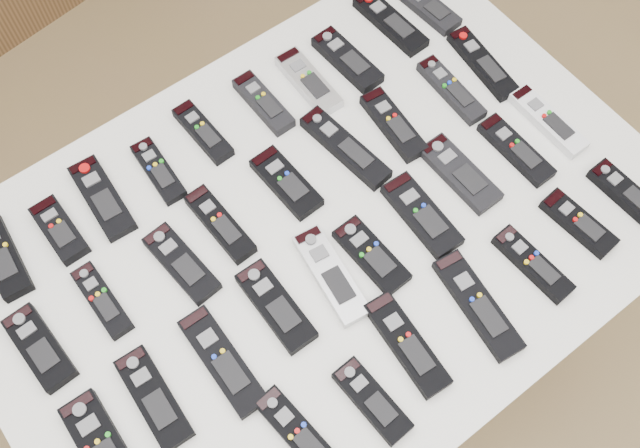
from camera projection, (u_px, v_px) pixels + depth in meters
ground at (300, 406)px, 1.93m from camera, size 4.00×4.00×0.00m
table at (320, 242)px, 1.35m from camera, size 1.25×0.88×0.78m
remote_0 at (2, 256)px, 1.27m from camera, size 0.07×0.17×0.02m
remote_1 at (60, 230)px, 1.29m from camera, size 0.05×0.13×0.02m
remote_2 at (102, 198)px, 1.32m from camera, size 0.07×0.18×0.02m
remote_3 at (158, 171)px, 1.35m from camera, size 0.05×0.15×0.02m
remote_4 at (203, 132)px, 1.38m from camera, size 0.05×0.15×0.02m
remote_5 at (263, 103)px, 1.41m from camera, size 0.05×0.15×0.02m
remote_6 at (308, 82)px, 1.44m from camera, size 0.06×0.17×0.02m
remote_7 at (347, 60)px, 1.46m from camera, size 0.06×0.17×0.02m
remote_8 at (390, 22)px, 1.51m from camera, size 0.06×0.19×0.02m
remote_9 at (429, 8)px, 1.52m from camera, size 0.06×0.15×0.02m
remote_10 at (40, 348)px, 1.19m from camera, size 0.06×0.16×0.02m
remote_11 at (102, 300)px, 1.23m from camera, size 0.04×0.15×0.02m
remote_12 at (182, 263)px, 1.26m from camera, size 0.07×0.17×0.02m
remote_13 at (220, 224)px, 1.29m from camera, size 0.05×0.17×0.02m
remote_14 at (286, 183)px, 1.33m from camera, size 0.06×0.16×0.02m
remote_15 at (345, 148)px, 1.37m from camera, size 0.07×0.21×0.02m
remote_16 at (393, 125)px, 1.39m from camera, size 0.07×0.17×0.02m
remote_17 at (451, 90)px, 1.43m from camera, size 0.05×0.17×0.02m
remote_18 at (482, 63)px, 1.46m from camera, size 0.07×0.19×0.02m
remote_19 at (103, 448)px, 1.12m from camera, size 0.07×0.19×0.02m
remote_20 at (154, 398)px, 1.15m from camera, size 0.06×0.18×0.02m
remote_21 at (223, 361)px, 1.18m from camera, size 0.06×0.20×0.02m
remote_22 at (276, 306)px, 1.22m from camera, size 0.06×0.17×0.02m
remote_23 at (331, 275)px, 1.25m from camera, size 0.08×0.20×0.02m
remote_24 at (371, 255)px, 1.27m from camera, size 0.06×0.16×0.02m
remote_25 at (422, 215)px, 1.30m from camera, size 0.07×0.18×0.02m
remote_26 at (460, 173)px, 1.34m from camera, size 0.06×0.17×0.02m
remote_27 at (516, 150)px, 1.37m from camera, size 0.05×0.17×0.02m
remote_28 at (548, 121)px, 1.39m from camera, size 0.05×0.18×0.02m
remote_31 at (301, 437)px, 1.13m from camera, size 0.06×0.18×0.02m
remote_32 at (372, 401)px, 1.15m from camera, size 0.06×0.15×0.02m
remote_33 at (407, 344)px, 1.19m from camera, size 0.07×0.19×0.02m
remote_34 at (478, 305)px, 1.23m from camera, size 0.08×0.21×0.02m
remote_35 at (533, 264)px, 1.26m from camera, size 0.05×0.16×0.02m
remote_36 at (579, 223)px, 1.30m from camera, size 0.06×0.15×0.02m
remote_37 at (627, 194)px, 1.32m from camera, size 0.05×0.16×0.02m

